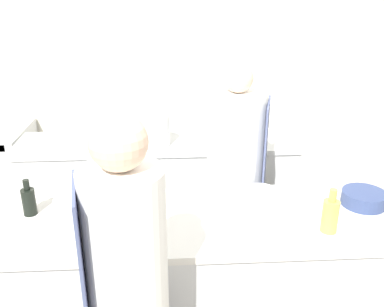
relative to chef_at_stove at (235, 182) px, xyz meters
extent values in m
cube|color=silver|center=(-0.33, 1.49, 0.56)|extent=(8.00, 0.06, 2.80)
cube|color=silver|center=(-0.33, -0.64, -0.39)|extent=(2.31, 0.74, 0.90)
cube|color=silver|center=(-0.33, -0.64, 0.08)|extent=(2.41, 0.77, 0.04)
cube|color=silver|center=(-0.55, 0.62, -0.39)|extent=(2.28, 0.55, 0.90)
cube|color=silver|center=(-0.55, 0.62, 0.08)|extent=(2.37, 0.57, 0.04)
cylinder|color=white|center=(-0.65, -1.32, 0.34)|extent=(0.33, 0.33, 0.74)
cube|color=#4C567F|center=(-0.82, -1.35, 0.24)|extent=(0.07, 0.31, 0.85)
sphere|color=beige|center=(-0.65, -1.32, 0.82)|extent=(0.22, 0.22, 0.22)
cylinder|color=black|center=(0.00, 0.00, -0.45)|extent=(0.34, 0.34, 0.78)
cylinder|color=white|center=(0.00, 0.00, 0.30)|extent=(0.40, 0.40, 0.72)
cube|color=#4C567F|center=(0.19, -0.05, 0.19)|extent=(0.11, 0.37, 0.82)
sphere|color=beige|center=(0.00, 0.00, 0.76)|extent=(0.19, 0.19, 0.19)
cylinder|color=#B2A84C|center=(0.37, -0.82, 0.19)|extent=(0.09, 0.09, 0.18)
cylinder|color=#B2A84C|center=(0.37, -0.82, 0.31)|extent=(0.04, 0.04, 0.07)
cylinder|color=black|center=(-1.28, -0.54, 0.18)|extent=(0.08, 0.08, 0.16)
cylinder|color=black|center=(-1.28, -0.54, 0.29)|extent=(0.03, 0.03, 0.06)
cylinder|color=#19471E|center=(-0.75, -0.93, 0.17)|extent=(0.08, 0.08, 0.14)
cylinder|color=#19471E|center=(-0.75, -0.93, 0.26)|extent=(0.03, 0.03, 0.05)
cylinder|color=tan|center=(-0.72, -0.58, 0.13)|extent=(0.22, 0.22, 0.07)
cylinder|color=white|center=(0.08, -0.48, 0.14)|extent=(0.18, 0.18, 0.08)
cylinder|color=navy|center=(0.68, -0.55, 0.14)|extent=(0.26, 0.26, 0.09)
cylinder|color=white|center=(0.18, -0.78, 0.15)|extent=(0.09, 0.09, 0.10)
cylinder|color=silver|center=(-0.58, 0.53, 0.23)|extent=(0.25, 0.25, 0.26)
camera|label=1|loc=(-0.48, -2.75, 1.35)|focal=40.00mm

